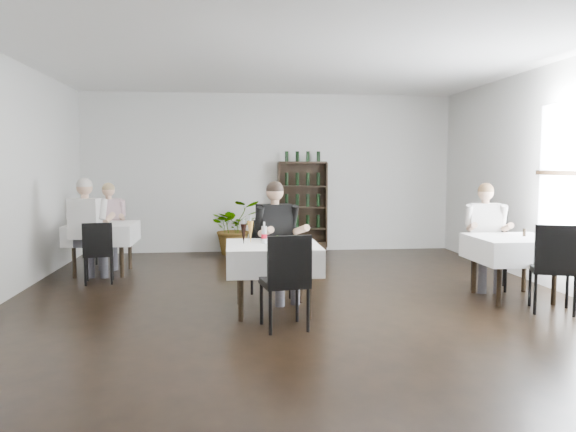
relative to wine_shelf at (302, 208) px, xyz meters
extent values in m
plane|color=black|center=(-0.60, -4.31, -0.85)|extent=(9.00, 9.00, 0.00)
plane|color=white|center=(-0.60, -4.31, 2.15)|extent=(9.00, 9.00, 0.00)
plane|color=silver|center=(-0.60, 0.19, 0.65)|extent=(7.00, 0.00, 7.00)
plane|color=silver|center=(-0.60, -8.81, 0.65)|extent=(7.00, 0.00, 7.00)
cube|color=black|center=(0.00, 0.01, -0.75)|extent=(0.90, 0.28, 0.20)
cylinder|color=black|center=(-1.27, -4.68, -0.49)|extent=(0.06, 0.06, 0.71)
cylinder|color=black|center=(-1.27, -3.95, -0.49)|extent=(0.06, 0.06, 0.71)
cylinder|color=black|center=(-0.53, -4.68, -0.49)|extent=(0.06, 0.06, 0.71)
cylinder|color=black|center=(-0.53, -3.95, -0.49)|extent=(0.06, 0.06, 0.71)
cube|color=black|center=(-0.90, -4.31, -0.12)|extent=(0.85, 0.85, 0.04)
cube|color=white|center=(-0.90, -4.31, -0.23)|extent=(1.03, 1.03, 0.30)
cylinder|color=black|center=(-3.64, -2.15, -0.49)|extent=(0.06, 0.06, 0.71)
cylinder|color=black|center=(-3.64, -1.47, -0.49)|extent=(0.06, 0.06, 0.71)
cylinder|color=black|center=(-2.96, -2.15, -0.49)|extent=(0.06, 0.06, 0.71)
cylinder|color=black|center=(-2.96, -1.47, -0.49)|extent=(0.06, 0.06, 0.71)
cube|color=black|center=(-3.30, -1.81, -0.12)|extent=(0.80, 0.80, 0.04)
cube|color=white|center=(-3.30, -1.81, -0.23)|extent=(0.98, 0.98, 0.30)
cylinder|color=black|center=(1.76, -4.35, -0.49)|extent=(0.06, 0.06, 0.71)
cylinder|color=black|center=(1.76, -3.67, -0.49)|extent=(0.06, 0.06, 0.71)
cylinder|color=black|center=(2.44, -4.35, -0.49)|extent=(0.06, 0.06, 0.71)
cylinder|color=black|center=(2.44, -3.67, -0.49)|extent=(0.06, 0.06, 0.71)
cube|color=black|center=(2.10, -4.01, -0.12)|extent=(0.80, 0.80, 0.04)
cube|color=white|center=(2.10, -4.01, -0.23)|extent=(0.98, 0.98, 0.30)
imported|color=#2E5C1F|center=(-1.28, -0.15, -0.34)|extent=(1.09, 1.00, 1.01)
cylinder|color=black|center=(-1.00, -3.83, -0.63)|extent=(0.03, 0.03, 0.44)
cylinder|color=black|center=(-1.10, -3.46, -0.63)|extent=(0.03, 0.03, 0.44)
cylinder|color=black|center=(-0.64, -3.74, -0.63)|extent=(0.03, 0.03, 0.44)
cylinder|color=black|center=(-0.73, -3.37, -0.63)|extent=(0.03, 0.03, 0.44)
cube|color=black|center=(-0.87, -3.60, -0.38)|extent=(0.53, 0.53, 0.07)
cube|color=black|center=(-0.92, -3.41, -0.13)|extent=(0.43, 0.16, 0.47)
cylinder|color=black|center=(-0.68, -4.76, -0.63)|extent=(0.03, 0.03, 0.44)
cylinder|color=black|center=(-0.61, -5.14, -0.63)|extent=(0.03, 0.03, 0.44)
cylinder|color=black|center=(-1.05, -4.82, -0.63)|extent=(0.03, 0.03, 0.44)
cylinder|color=black|center=(-0.99, -5.20, -0.63)|extent=(0.03, 0.03, 0.44)
cube|color=black|center=(-0.83, -4.98, -0.38)|extent=(0.51, 0.51, 0.07)
cube|color=black|center=(-0.80, -5.18, -0.12)|extent=(0.44, 0.12, 0.48)
cylinder|color=black|center=(-3.63, -1.44, -0.62)|extent=(0.04, 0.04, 0.46)
cylinder|color=black|center=(-3.58, -1.04, -0.62)|extent=(0.04, 0.04, 0.46)
cylinder|color=black|center=(-3.23, -1.49, -0.62)|extent=(0.04, 0.04, 0.46)
cylinder|color=black|center=(-3.19, -1.09, -0.62)|extent=(0.04, 0.04, 0.46)
cube|color=black|center=(-3.41, -1.26, -0.36)|extent=(0.51, 0.51, 0.07)
cube|color=black|center=(-3.38, -1.06, -0.09)|extent=(0.46, 0.10, 0.50)
cylinder|color=black|center=(-3.07, -2.32, -0.65)|extent=(0.03, 0.03, 0.39)
cylinder|color=black|center=(-3.01, -2.66, -0.65)|extent=(0.03, 0.03, 0.39)
cylinder|color=black|center=(-3.40, -2.38, -0.65)|extent=(0.03, 0.03, 0.39)
cylinder|color=black|center=(-3.35, -2.71, -0.65)|extent=(0.03, 0.03, 0.39)
cube|color=black|center=(-3.21, -2.52, -0.43)|extent=(0.45, 0.45, 0.06)
cube|color=black|center=(-3.18, -2.69, -0.20)|extent=(0.40, 0.11, 0.43)
cylinder|color=black|center=(1.81, -3.52, -0.61)|extent=(0.04, 0.04, 0.47)
cylinder|color=black|center=(1.98, -3.14, -0.61)|extent=(0.04, 0.04, 0.47)
cylinder|color=black|center=(2.18, -3.68, -0.61)|extent=(0.04, 0.04, 0.47)
cylinder|color=black|center=(2.35, -3.31, -0.61)|extent=(0.04, 0.04, 0.47)
cube|color=black|center=(2.08, -3.41, -0.35)|extent=(0.62, 0.62, 0.07)
cube|color=black|center=(2.17, -3.22, -0.07)|extent=(0.45, 0.24, 0.51)
cylinder|color=black|center=(2.49, -4.53, -0.62)|extent=(0.04, 0.04, 0.46)
cylinder|color=black|center=(2.35, -4.90, -0.62)|extent=(0.04, 0.04, 0.46)
cylinder|color=black|center=(2.12, -4.38, -0.62)|extent=(0.04, 0.04, 0.46)
cylinder|color=black|center=(1.98, -4.75, -0.62)|extent=(0.04, 0.04, 0.46)
cube|color=black|center=(2.24, -4.64, -0.36)|extent=(0.59, 0.59, 0.07)
cube|color=black|center=(2.16, -4.84, -0.09)|extent=(0.44, 0.21, 0.50)
cube|color=#414048|center=(-0.86, -3.92, -0.28)|extent=(0.28, 0.45, 0.14)
cylinder|color=#414048|center=(-0.80, -4.09, -0.60)|extent=(0.11, 0.11, 0.49)
cube|color=#414048|center=(-0.67, -3.85, -0.28)|extent=(0.28, 0.45, 0.14)
cylinder|color=#414048|center=(-0.61, -4.02, -0.60)|extent=(0.11, 0.11, 0.49)
cube|color=black|center=(-0.83, -3.71, 0.05)|extent=(0.46, 0.35, 0.55)
cylinder|color=tan|center=(-0.96, -4.04, 0.03)|extent=(0.18, 0.32, 0.16)
cylinder|color=tan|center=(-0.52, -3.88, 0.03)|extent=(0.18, 0.32, 0.16)
sphere|color=tan|center=(-0.82, -3.72, 0.47)|extent=(0.21, 0.21, 0.21)
sphere|color=black|center=(-0.82, -3.72, 0.50)|extent=(0.21, 0.21, 0.21)
cube|color=#414048|center=(-3.40, -1.40, -0.31)|extent=(0.17, 0.41, 0.13)
cylinder|color=#414048|center=(-3.38, -1.57, -0.61)|extent=(0.10, 0.10, 0.47)
cube|color=#414048|center=(-3.21, -1.38, -0.31)|extent=(0.17, 0.41, 0.13)
cylinder|color=#414048|center=(-3.19, -1.55, -0.61)|extent=(0.10, 0.10, 0.47)
cube|color=#CCA8AF|center=(-3.32, -1.21, 0.00)|extent=(0.40, 0.25, 0.52)
cylinder|color=tan|center=(-3.51, -1.48, -0.02)|extent=(0.11, 0.30, 0.15)
cylinder|color=tan|center=(-3.08, -1.44, -0.02)|extent=(0.11, 0.30, 0.15)
sphere|color=tan|center=(-3.32, -1.23, 0.40)|extent=(0.20, 0.20, 0.20)
sphere|color=olive|center=(-3.32, -1.23, 0.43)|extent=(0.20, 0.20, 0.20)
cube|color=#414048|center=(-3.24, -2.35, -0.27)|extent=(0.21, 0.45, 0.14)
cylinder|color=#414048|center=(-3.21, -2.17, -0.60)|extent=(0.11, 0.11, 0.50)
cube|color=#414048|center=(-3.45, -2.32, -0.27)|extent=(0.21, 0.45, 0.14)
cylinder|color=#414048|center=(-3.41, -2.14, -0.60)|extent=(0.11, 0.11, 0.50)
cube|color=silver|center=(-3.38, -2.53, 0.06)|extent=(0.44, 0.29, 0.56)
cylinder|color=tan|center=(-3.10, -2.29, 0.04)|extent=(0.13, 0.33, 0.16)
cylinder|color=tan|center=(-3.56, -2.22, 0.04)|extent=(0.13, 0.33, 0.16)
sphere|color=tan|center=(-3.37, -2.51, 0.49)|extent=(0.21, 0.21, 0.21)
sphere|color=beige|center=(-3.37, -2.51, 0.52)|extent=(0.21, 0.21, 0.21)
cube|color=#414048|center=(1.89, -3.53, -0.30)|extent=(0.21, 0.43, 0.14)
cylinder|color=#414048|center=(1.86, -3.70, -0.61)|extent=(0.11, 0.11, 0.48)
cube|color=#414048|center=(2.09, -3.56, -0.30)|extent=(0.21, 0.43, 0.14)
cylinder|color=#414048|center=(2.05, -3.74, -0.61)|extent=(0.11, 0.11, 0.48)
cube|color=silver|center=(2.03, -3.36, 0.03)|extent=(0.43, 0.28, 0.54)
cylinder|color=tan|center=(1.75, -3.58, 0.01)|extent=(0.13, 0.31, 0.15)
cylinder|color=tan|center=(2.20, -3.66, 0.01)|extent=(0.13, 0.31, 0.15)
sphere|color=tan|center=(2.02, -3.38, 0.44)|extent=(0.21, 0.21, 0.21)
sphere|color=brown|center=(2.02, -3.38, 0.47)|extent=(0.21, 0.21, 0.21)
cube|color=white|center=(-0.89, -4.15, -0.07)|extent=(0.25, 0.25, 0.02)
cube|color=brown|center=(-0.91, -4.17, -0.05)|extent=(0.11, 0.10, 0.02)
sphere|color=#3C741F|center=(-0.83, -4.11, -0.03)|extent=(0.05, 0.05, 0.05)
cube|color=brown|center=(-0.87, -4.20, -0.05)|extent=(0.09, 0.08, 0.02)
cube|color=white|center=(-0.81, -4.55, -0.07)|extent=(0.28, 0.28, 0.02)
cube|color=brown|center=(-0.83, -4.57, -0.05)|extent=(0.09, 0.08, 0.02)
sphere|color=#3C741F|center=(-0.75, -4.52, -0.03)|extent=(0.05, 0.05, 0.05)
cube|color=brown|center=(-0.79, -4.61, -0.05)|extent=(0.10, 0.10, 0.02)
cone|color=black|center=(-1.22, -4.34, 0.04)|extent=(0.07, 0.07, 0.23)
cylinder|color=silver|center=(-1.22, -4.34, 0.18)|extent=(0.02, 0.02, 0.06)
cone|color=gold|center=(-1.14, -4.21, 0.05)|extent=(0.07, 0.07, 0.25)
cylinder|color=silver|center=(-1.14, -4.21, 0.21)|extent=(0.02, 0.02, 0.06)
cylinder|color=silver|center=(-0.99, -4.28, 0.02)|extent=(0.06, 0.06, 0.20)
cylinder|color=red|center=(-0.99, -4.28, 0.01)|extent=(0.06, 0.06, 0.05)
cylinder|color=silver|center=(-0.99, -4.28, 0.15)|extent=(0.02, 0.02, 0.05)
cube|color=black|center=(-0.65, -4.50, -0.07)|extent=(0.21, 0.19, 0.01)
cylinder|color=silver|center=(-0.67, -4.50, -0.06)|extent=(0.09, 0.18, 0.01)
cylinder|color=silver|center=(-0.64, -4.50, -0.06)|extent=(0.10, 0.17, 0.01)
cylinder|color=black|center=(2.27, -3.96, -0.03)|extent=(0.05, 0.05, 0.10)
camera|label=1|loc=(-1.38, -10.53, 0.80)|focal=35.00mm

